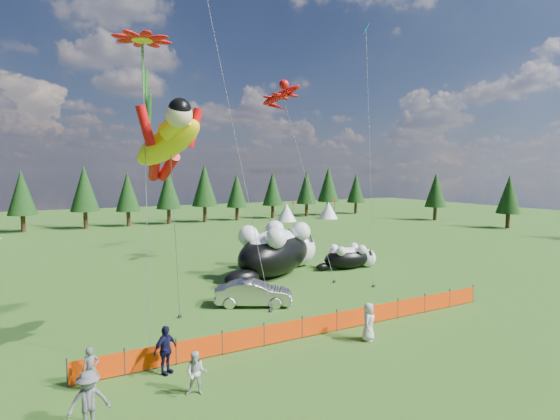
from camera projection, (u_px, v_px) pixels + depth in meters
ground at (289, 316)px, 23.77m from camera, size 160.00×160.00×0.00m
safety_fence at (320, 324)px, 21.10m from camera, size 22.06×0.06×1.10m
tree_line at (137, 198)px, 62.94m from camera, size 90.00×4.00×8.00m
festival_tents at (221, 216)px, 63.95m from camera, size 50.00×3.20×2.80m
cat_large at (278, 250)px, 33.54m from camera, size 9.82×7.57×3.95m
cat_small at (350, 257)px, 35.50m from camera, size 5.46×2.32×1.97m
car at (254, 293)px, 25.65m from camera, size 4.69×3.48×1.48m
spectator_a at (91, 369)px, 15.73m from camera, size 0.60×0.42×1.58m
spectator_b at (196, 373)px, 15.39m from camera, size 0.88×0.75×1.57m
spectator_c at (165, 350)px, 16.97m from camera, size 1.26×1.04×1.92m
spectator_d at (89, 402)px, 13.15m from camera, size 1.28×0.72×1.92m
spectator_e at (369, 322)px, 20.33m from camera, size 1.04×0.99×1.80m
superhero_kite at (167, 143)px, 19.47m from camera, size 5.77×6.08×11.39m
gecko_kite at (281, 95)px, 38.38m from camera, size 5.40×12.65×17.27m
flower_kite at (142, 43)px, 20.27m from camera, size 3.08×5.58×14.44m
diamond_kite_a at (209, 11)px, 24.84m from camera, size 2.77×4.03×19.06m
diamond_kite_b at (366, 43)px, 36.34m from camera, size 5.26×7.93×21.66m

